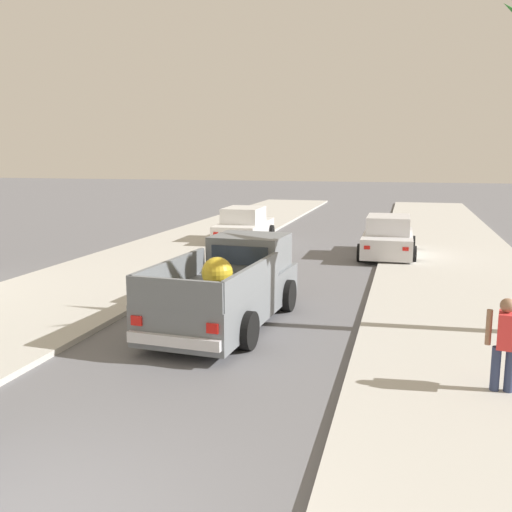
{
  "coord_description": "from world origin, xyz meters",
  "views": [
    {
      "loc": [
        3.55,
        -4.09,
        3.69
      ],
      "look_at": [
        -0.08,
        9.51,
        1.2
      ],
      "focal_mm": 39.63,
      "sensor_mm": 36.0,
      "label": 1
    }
  ],
  "objects_px": {
    "pedestrian": "(505,342)",
    "pickup_truck": "(230,288)",
    "car_left_mid": "(388,238)",
    "car_right_near": "(244,226)"
  },
  "relations": [
    {
      "from": "car_left_mid",
      "to": "pedestrian",
      "type": "relative_size",
      "value": 2.69
    },
    {
      "from": "car_right_near",
      "to": "pedestrian",
      "type": "height_order",
      "value": "pedestrian"
    },
    {
      "from": "pickup_truck",
      "to": "car_left_mid",
      "type": "distance_m",
      "value": 10.03
    },
    {
      "from": "car_right_near",
      "to": "pedestrian",
      "type": "xyz_separation_m",
      "value": [
        8.27,
        -14.33,
        0.2
      ]
    },
    {
      "from": "car_right_near",
      "to": "pedestrian",
      "type": "relative_size",
      "value": 2.7
    },
    {
      "from": "car_left_mid",
      "to": "car_right_near",
      "type": "bearing_deg",
      "value": 162.25
    },
    {
      "from": "pickup_truck",
      "to": "pedestrian",
      "type": "distance_m",
      "value": 5.99
    },
    {
      "from": "pickup_truck",
      "to": "car_right_near",
      "type": "height_order",
      "value": "pickup_truck"
    },
    {
      "from": "pedestrian",
      "to": "pickup_truck",
      "type": "bearing_deg",
      "value": 151.72
    },
    {
      "from": "pickup_truck",
      "to": "car_left_mid",
      "type": "xyz_separation_m",
      "value": [
        3.13,
        9.53,
        -0.07
      ]
    }
  ]
}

